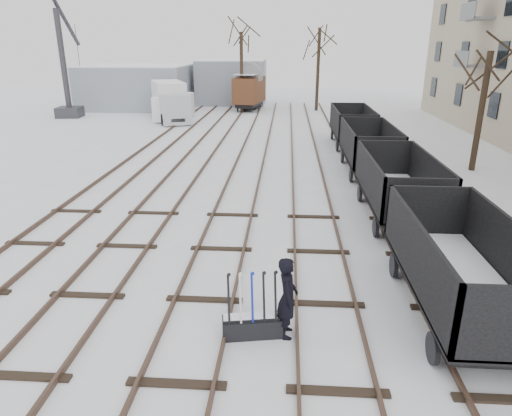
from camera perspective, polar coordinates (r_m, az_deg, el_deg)
The scene contains 17 objects.
ground at distance 11.68m, azimuth -6.46°, elevation -11.43°, with size 120.00×120.00×0.00m, color white.
tracks at distance 24.30m, azimuth -0.84°, elevation 5.63°, with size 13.90×52.00×0.16m.
shed_left at distance 48.35m, azimuth -14.60°, elevation 14.48°, with size 10.00×8.00×4.10m.
shed_right at distance 50.30m, azimuth -3.02°, elevation 15.48°, with size 7.00×6.00×4.50m.
ground_frame at distance 10.24m, azimuth -0.46°, elevation -14.35°, with size 1.35×0.64×1.49m.
worker at distance 9.95m, azimuth 3.96°, elevation -11.09°, with size 0.68×0.44×1.85m, color black.
freight_wagon_a at distance 11.63m, azimuth 24.02°, elevation -8.32°, with size 2.27×5.66×2.31m.
freight_wagon_b at distance 17.30m, azimuth 17.23°, elevation 1.60°, with size 2.27×5.66×2.31m.
freight_wagon_c at distance 23.35m, azimuth 13.86°, elevation 6.51°, with size 2.27×5.66×2.31m.
freight_wagon_d at distance 29.55m, azimuth 11.86°, elevation 9.37°, with size 2.27×5.66×2.31m.
box_van_wagon at distance 44.83m, azimuth -0.85°, elevation 14.64°, with size 3.11×4.81×3.41m.
lorry at distance 39.32m, azimuth -10.68°, elevation 13.02°, with size 3.91×7.17×3.11m.
panel_van at distance 39.75m, azimuth -10.19°, elevation 12.36°, with size 2.57×4.90×2.07m.
crane at distance 43.73m, azimuth -22.49°, elevation 13.89°, with size 2.19×5.86×9.93m.
tree_near at distance 25.19m, azimuth 26.28°, elevation 10.61°, with size 0.30×0.30×5.74m, color black.
tree_far_left at distance 43.28m, azimuth -1.82°, elevation 16.50°, with size 0.30×0.30×7.06m, color black.
tree_far_right at distance 44.88m, azimuth 7.75°, elevation 16.70°, with size 0.30×0.30×7.44m, color black.
Camera 1 is at (1.96, -9.80, 6.03)m, focal length 32.00 mm.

